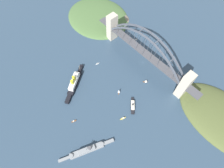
% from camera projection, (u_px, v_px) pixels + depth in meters
% --- Properties ---
extents(ground_plane, '(1400.00, 1400.00, 0.00)m').
position_uv_depth(ground_plane, '(142.00, 63.00, 366.17)').
color(ground_plane, '#2D4256').
extents(harbor_arch_bridge, '(242.88, 19.07, 75.83)m').
position_uv_depth(harbor_arch_bridge, '(145.00, 53.00, 339.57)').
color(harbor_arch_bridge, '#BCB29E').
rests_on(harbor_arch_bridge, ground).
extents(headland_east_shore, '(151.99, 129.69, 16.83)m').
position_uv_depth(headland_east_shore, '(99.00, 17.00, 432.25)').
color(headland_east_shore, '#476638').
rests_on(headland_east_shore, ground).
extents(ocean_liner, '(52.41, 71.65, 22.08)m').
position_uv_depth(ocean_liner, '(74.00, 82.00, 336.18)').
color(ocean_liner, black).
rests_on(ocean_liner, ground).
extents(naval_cruiser, '(34.95, 83.28, 16.99)m').
position_uv_depth(naval_cruiser, '(87.00, 150.00, 280.20)').
color(naval_cruiser, gray).
rests_on(naval_cruiser, ground).
extents(harbor_ferry_steamer, '(25.73, 24.88, 7.79)m').
position_uv_depth(harbor_ferry_steamer, '(133.00, 106.00, 317.41)').
color(harbor_ferry_steamer, black).
rests_on(harbor_ferry_steamer, ground).
extents(seaplane_taxiing_near_bridge, '(7.99, 11.90, 5.00)m').
position_uv_depth(seaplane_taxiing_near_bridge, '(134.00, 40.00, 392.96)').
color(seaplane_taxiing_near_bridge, '#B7B7B2').
rests_on(seaplane_taxiing_near_bridge, ground).
extents(small_boat_0, '(4.34, 10.08, 2.66)m').
position_uv_depth(small_boat_0, '(123.00, 118.00, 307.46)').
color(small_boat_0, gold).
rests_on(small_boat_0, ground).
extents(small_boat_1, '(2.17, 8.46, 2.20)m').
position_uv_depth(small_boat_1, '(97.00, 64.00, 364.08)').
color(small_boat_1, silver).
rests_on(small_boat_1, ground).
extents(small_boat_2, '(7.45, 7.77, 8.11)m').
position_uv_depth(small_boat_2, '(146.00, 81.00, 340.61)').
color(small_boat_2, brown).
rests_on(small_boat_2, ground).
extents(small_boat_3, '(3.50, 8.71, 2.33)m').
position_uv_depth(small_boat_3, '(74.00, 121.00, 305.14)').
color(small_boat_3, brown).
rests_on(small_boat_3, ground).
extents(small_boat_4, '(6.81, 7.71, 9.84)m').
position_uv_depth(small_boat_4, '(119.00, 91.00, 329.12)').
color(small_boat_4, brown).
rests_on(small_boat_4, ground).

